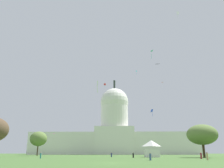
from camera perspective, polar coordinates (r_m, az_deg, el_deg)
name	(u,v)px	position (r m, az deg, el deg)	size (l,w,h in m)	color
ground_plane	(112,163)	(38.08, 0.07, -18.81)	(800.00, 800.00, 0.00)	#42662D
capitol_building	(115,133)	(204.65, 0.63, -12.05)	(141.88, 25.88, 65.44)	silver
event_tent	(152,149)	(85.41, 9.70, -15.38)	(4.97, 6.41, 5.74)	white
tree_west_near	(38,139)	(128.71, -17.63, -12.72)	(9.69, 9.89, 12.12)	#42301E
tree_east_mid	(202,135)	(83.08, 21.28, -11.53)	(12.78, 13.10, 10.49)	#42301E
person_denim_mid_left	(150,157)	(50.01, 9.40, -17.26)	(0.56, 0.56, 1.55)	#3D5684
person_maroon_mid_right	(201,156)	(65.61, 21.07, -16.17)	(0.61, 0.61, 1.63)	maroon
person_tan_mid_center	(207,156)	(56.03, 22.38, -16.11)	(0.55, 0.55, 1.69)	tan
person_teal_near_tree_west	(41,155)	(69.02, -17.15, -16.45)	(0.46, 0.46, 1.67)	#1E757A
person_navy_back_center	(111,155)	(87.50, -0.13, -17.05)	(0.56, 0.56, 1.63)	navy
person_black_near_tent	(133,155)	(75.39, 5.25, -17.07)	(0.51, 0.51, 1.61)	black
kite_white_high	(178,13)	(80.95, 15.89, 16.38)	(0.92, 0.41, 2.53)	white
kite_red_high	(105,84)	(161.90, -1.78, -0.09)	(1.45, 1.44, 3.26)	red
kite_pink_high	(163,83)	(187.05, 12.40, 0.16)	(1.59, 1.77, 3.75)	pink
kite_lime_mid	(98,84)	(79.57, -3.58, -0.10)	(0.26, 0.68, 4.20)	#8CD133
kite_black_high	(158,65)	(95.44, 11.26, 4.63)	(1.84, 1.45, 0.39)	black
kite_blue_low	(152,111)	(85.83, 9.78, -6.55)	(0.94, 1.24, 2.67)	blue
kite_turquoise_mid	(150,53)	(76.54, 9.40, 7.60)	(0.93, 1.25, 2.46)	teal
kite_magenta_low	(54,134)	(141.45, -14.19, -11.88)	(1.05, 0.60, 0.21)	#D1339E
kite_cyan_high	(136,72)	(167.90, 6.01, 3.06)	(0.62, 0.68, 3.46)	#33BCDB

